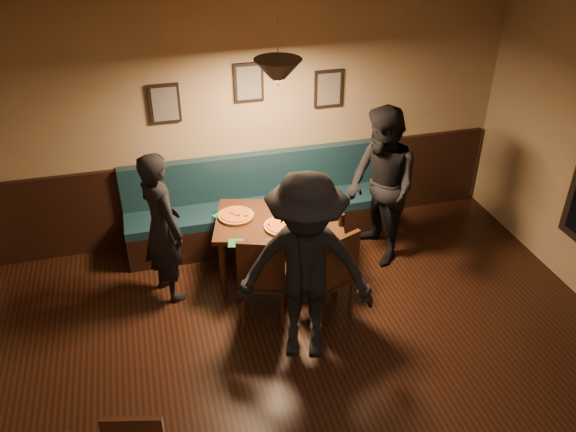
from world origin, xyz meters
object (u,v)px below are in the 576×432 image
object	(u,v)px
diner_front	(306,270)
tabasco_bottle	(329,213)
soda_glass	(342,220)
diner_right	(381,187)
booth_bench	(257,204)
chair_near_left	(264,275)
chair_near_right	(324,273)
diner_left	(162,227)
dining_table	(280,247)

from	to	relation	value
diner_front	tabasco_bottle	size ratio (longest dim) A/B	15.90
diner_front	soda_glass	world-z (taller)	diner_front
diner_right	soda_glass	distance (m)	0.67
booth_bench	chair_near_left	size ratio (longest dim) A/B	3.01
chair_near_right	soda_glass	size ratio (longest dim) A/B	7.49
soda_glass	diner_left	bearing A→B (deg)	171.53
chair_near_right	soda_glass	world-z (taller)	chair_near_right
dining_table	chair_near_right	world-z (taller)	chair_near_right
booth_bench	diner_front	bearing A→B (deg)	-89.47
booth_bench	chair_near_left	xyz separation A→B (m)	(-0.23, -1.33, -0.00)
diner_left	diner_right	distance (m)	2.33
dining_table	tabasco_bottle	size ratio (longest dim) A/B	11.44
dining_table	chair_near_left	bearing A→B (deg)	-101.51
diner_left	soda_glass	bearing A→B (deg)	-123.04
booth_bench	dining_table	world-z (taller)	booth_bench
chair_near_right	chair_near_left	bearing A→B (deg)	143.48
diner_front	soda_glass	xyz separation A→B (m)	(0.65, 0.90, -0.14)
dining_table	tabasco_bottle	bearing A→B (deg)	4.00
chair_near_right	diner_right	world-z (taller)	diner_right
diner_left	tabasco_bottle	distance (m)	1.70
chair_near_left	chair_near_right	distance (m)	0.57
soda_glass	tabasco_bottle	bearing A→B (deg)	111.72
dining_table	chair_near_right	distance (m)	0.81
tabasco_bottle	chair_near_right	bearing A→B (deg)	-111.90
chair_near_left	chair_near_right	world-z (taller)	chair_near_right
chair_near_left	diner_right	distance (m)	1.65
chair_near_left	diner_right	xyz separation A→B (m)	(1.45, 0.68, 0.39)
booth_bench	chair_near_right	world-z (taller)	chair_near_right
diner_right	tabasco_bottle	bearing A→B (deg)	-83.75
dining_table	tabasco_bottle	distance (m)	0.66
soda_glass	dining_table	bearing A→B (deg)	154.72
booth_bench	soda_glass	size ratio (longest dim) A/B	21.99
dining_table	diner_front	size ratio (longest dim) A/B	0.72
tabasco_bottle	diner_front	bearing A→B (deg)	-118.19
chair_near_right	diner_front	distance (m)	0.66
diner_right	soda_glass	bearing A→B (deg)	-67.18
diner_right	diner_front	size ratio (longest dim) A/B	0.97
dining_table	diner_front	world-z (taller)	diner_front
chair_near_right	diner_front	world-z (taller)	diner_front
booth_bench	dining_table	distance (m)	0.73
tabasco_bottle	booth_bench	bearing A→B (deg)	126.33
booth_bench	tabasco_bottle	distance (m)	1.03
diner_left	soda_glass	size ratio (longest dim) A/B	11.79
soda_glass	tabasco_bottle	distance (m)	0.19
diner_right	booth_bench	bearing A→B (deg)	-125.74
dining_table	soda_glass	size ratio (longest dim) A/B	9.61
soda_glass	diner_right	bearing A→B (deg)	30.75
chair_near_left	diner_right	size ratio (longest dim) A/B	0.56
dining_table	soda_glass	world-z (taller)	soda_glass
chair_near_left	diner_right	world-z (taller)	diner_right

